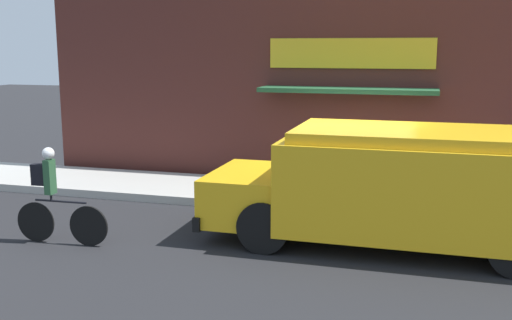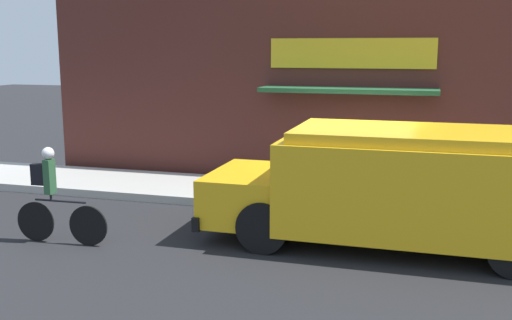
% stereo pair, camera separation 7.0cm
% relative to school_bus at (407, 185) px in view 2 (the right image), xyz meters
% --- Properties ---
extents(ground_plane, '(70.00, 70.00, 0.00)m').
position_rel_school_bus_xyz_m(ground_plane, '(-1.21, 1.41, -1.06)').
color(ground_plane, '#232326').
extents(sidewalk, '(28.00, 2.31, 0.18)m').
position_rel_school_bus_xyz_m(sidewalk, '(-1.21, 2.57, -0.97)').
color(sidewalk, '#ADAAA3').
rests_on(sidewalk, ground_plane).
extents(storefront, '(15.89, 1.08, 5.10)m').
position_rel_school_bus_xyz_m(storefront, '(-1.22, 4.01, 1.49)').
color(storefront, '#4C231E').
rests_on(storefront, ground_plane).
extents(school_bus, '(6.18, 2.78, 1.98)m').
position_rel_school_bus_xyz_m(school_bus, '(0.00, 0.00, 0.00)').
color(school_bus, yellow).
rests_on(school_bus, ground_plane).
extents(cyclist, '(1.69, 0.20, 1.66)m').
position_rel_school_bus_xyz_m(cyclist, '(-5.73, -1.48, -0.27)').
color(cyclist, black).
rests_on(cyclist, ground_plane).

